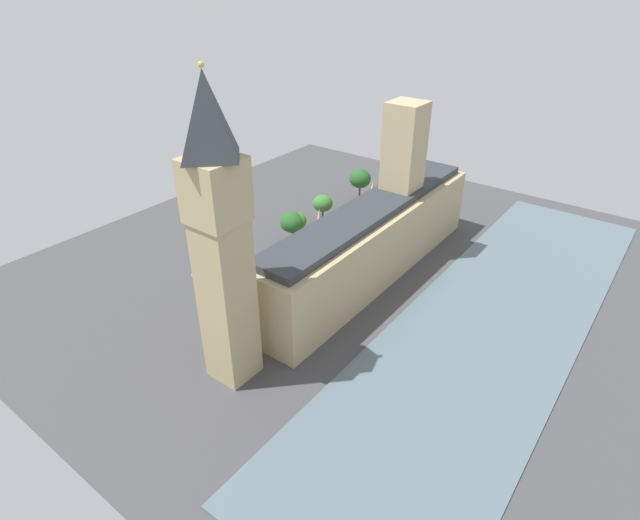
{
  "coord_description": "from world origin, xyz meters",
  "views": [
    {
      "loc": [
        -53.38,
        86.75,
        62.06
      ],
      "look_at": [
        1.0,
        14.7,
        9.55
      ],
      "focal_mm": 28.34,
      "sensor_mm": 36.0,
      "label": 1
    }
  ],
  "objects_px": {
    "car_black_opposite_hall": "(243,308)",
    "double_decker_bus_corner": "(348,224)",
    "parliament_building": "(374,234)",
    "car_dark_green_near_tower": "(256,291)",
    "plane_tree_midblock": "(360,179)",
    "clock_tower": "(220,237)",
    "car_yellow_cab_trailing": "(318,247)",
    "plane_tree_under_trees": "(297,221)",
    "pedestrian_far_end": "(359,246)",
    "plane_tree_leading": "(323,203)",
    "plane_tree_by_river_gate": "(292,222)",
    "car_silver_kerbside": "(267,279)",
    "street_lamp_slot_10": "(194,281)"
  },
  "relations": [
    {
      "from": "car_black_opposite_hall",
      "to": "plane_tree_midblock",
      "type": "xyz_separation_m",
      "value": [
        12.64,
        -63.13,
        6.12
      ]
    },
    {
      "from": "car_yellow_cab_trailing",
      "to": "plane_tree_midblock",
      "type": "xyz_separation_m",
      "value": [
        8.99,
        -32.79,
        6.12
      ]
    },
    {
      "from": "pedestrian_far_end",
      "to": "plane_tree_by_river_gate",
      "type": "bearing_deg",
      "value": 37.14
    },
    {
      "from": "double_decker_bus_corner",
      "to": "plane_tree_leading",
      "type": "height_order",
      "value": "plane_tree_leading"
    },
    {
      "from": "parliament_building",
      "to": "plane_tree_under_trees",
      "type": "distance_m",
      "value": 23.4
    },
    {
      "from": "clock_tower",
      "to": "car_yellow_cab_trailing",
      "type": "bearing_deg",
      "value": -71.17
    },
    {
      "from": "plane_tree_under_trees",
      "to": "plane_tree_leading",
      "type": "distance_m",
      "value": 13.52
    },
    {
      "from": "parliament_building",
      "to": "car_black_opposite_hall",
      "type": "bearing_deg",
      "value": 67.08
    },
    {
      "from": "car_black_opposite_hall",
      "to": "street_lamp_slot_10",
      "type": "distance_m",
      "value": 12.53
    },
    {
      "from": "plane_tree_under_trees",
      "to": "plane_tree_midblock",
      "type": "bearing_deg",
      "value": -86.26
    },
    {
      "from": "car_black_opposite_hall",
      "to": "plane_tree_under_trees",
      "type": "relative_size",
      "value": 0.53
    },
    {
      "from": "car_yellow_cab_trailing",
      "to": "car_silver_kerbside",
      "type": "height_order",
      "value": "same"
    },
    {
      "from": "pedestrian_far_end",
      "to": "plane_tree_under_trees",
      "type": "height_order",
      "value": "plane_tree_under_trees"
    },
    {
      "from": "car_yellow_cab_trailing",
      "to": "pedestrian_far_end",
      "type": "xyz_separation_m",
      "value": [
        -7.96,
        -6.94,
        -0.18
      ]
    },
    {
      "from": "car_dark_green_near_tower",
      "to": "pedestrian_far_end",
      "type": "xyz_separation_m",
      "value": [
        -6.6,
        -31.03,
        -0.17
      ]
    },
    {
      "from": "car_silver_kerbside",
      "to": "plane_tree_midblock",
      "type": "height_order",
      "value": "plane_tree_midblock"
    },
    {
      "from": "parliament_building",
      "to": "car_dark_green_near_tower",
      "type": "height_order",
      "value": "parliament_building"
    },
    {
      "from": "clock_tower",
      "to": "street_lamp_slot_10",
      "type": "xyz_separation_m",
      "value": [
        23.14,
        -11.08,
        -22.49
      ]
    },
    {
      "from": "clock_tower",
      "to": "car_dark_green_near_tower",
      "type": "bearing_deg",
      "value": -55.56
    },
    {
      "from": "plane_tree_midblock",
      "to": "car_black_opposite_hall",
      "type": "bearing_deg",
      "value": 101.32
    },
    {
      "from": "car_black_opposite_hall",
      "to": "plane_tree_leading",
      "type": "height_order",
      "value": "plane_tree_leading"
    },
    {
      "from": "double_decker_bus_corner",
      "to": "car_dark_green_near_tower",
      "type": "xyz_separation_m",
      "value": [
        -0.92,
        36.82,
        -1.75
      ]
    },
    {
      "from": "car_black_opposite_hall",
      "to": "double_decker_bus_corner",
      "type": "bearing_deg",
      "value": 89.85
    },
    {
      "from": "clock_tower",
      "to": "car_black_opposite_hall",
      "type": "relative_size",
      "value": 11.64
    },
    {
      "from": "plane_tree_by_river_gate",
      "to": "plane_tree_leading",
      "type": "bearing_deg",
      "value": -85.27
    },
    {
      "from": "plane_tree_by_river_gate",
      "to": "plane_tree_midblock",
      "type": "xyz_separation_m",
      "value": [
        1.64,
        -33.78,
        0.92
      ]
    },
    {
      "from": "car_dark_green_near_tower",
      "to": "plane_tree_by_river_gate",
      "type": "distance_m",
      "value": 25.23
    },
    {
      "from": "car_silver_kerbside",
      "to": "plane_tree_under_trees",
      "type": "height_order",
      "value": "plane_tree_under_trees"
    },
    {
      "from": "car_yellow_cab_trailing",
      "to": "car_dark_green_near_tower",
      "type": "relative_size",
      "value": 1.08
    },
    {
      "from": "car_yellow_cab_trailing",
      "to": "car_black_opposite_hall",
      "type": "xyz_separation_m",
      "value": [
        -3.65,
        30.34,
        -0.0
      ]
    },
    {
      "from": "plane_tree_under_trees",
      "to": "plane_tree_leading",
      "type": "bearing_deg",
      "value": -82.79
    },
    {
      "from": "car_black_opposite_hall",
      "to": "plane_tree_under_trees",
      "type": "bearing_deg",
      "value": 104.65
    },
    {
      "from": "double_decker_bus_corner",
      "to": "plane_tree_leading",
      "type": "bearing_deg",
      "value": 172.29
    },
    {
      "from": "pedestrian_far_end",
      "to": "car_dark_green_near_tower",
      "type": "bearing_deg",
      "value": 87.74
    },
    {
      "from": "parliament_building",
      "to": "clock_tower",
      "type": "xyz_separation_m",
      "value": [
        1.26,
        43.49,
        17.03
      ]
    },
    {
      "from": "pedestrian_far_end",
      "to": "plane_tree_midblock",
      "type": "bearing_deg",
      "value": -47.0
    },
    {
      "from": "car_yellow_cab_trailing",
      "to": "street_lamp_slot_10",
      "type": "bearing_deg",
      "value": -110.25
    },
    {
      "from": "car_black_opposite_hall",
      "to": "car_dark_green_near_tower",
      "type": "bearing_deg",
      "value": 105.74
    },
    {
      "from": "pedestrian_far_end",
      "to": "plane_tree_under_trees",
      "type": "bearing_deg",
      "value": 34.78
    },
    {
      "from": "pedestrian_far_end",
      "to": "plane_tree_midblock",
      "type": "xyz_separation_m",
      "value": [
        16.94,
        -25.85,
        6.3
      ]
    },
    {
      "from": "clock_tower",
      "to": "car_dark_green_near_tower",
      "type": "relative_size",
      "value": 12.02
    },
    {
      "from": "car_silver_kerbside",
      "to": "street_lamp_slot_10",
      "type": "relative_size",
      "value": 0.78
    },
    {
      "from": "parliament_building",
      "to": "car_black_opposite_hall",
      "type": "distance_m",
      "value": 33.58
    },
    {
      "from": "clock_tower",
      "to": "plane_tree_midblock",
      "type": "bearing_deg",
      "value": -72.65
    },
    {
      "from": "car_dark_green_near_tower",
      "to": "plane_tree_leading",
      "type": "bearing_deg",
      "value": -81.43
    },
    {
      "from": "car_dark_green_near_tower",
      "to": "plane_tree_under_trees",
      "type": "xyz_separation_m",
      "value": [
        8.2,
        -24.12,
        5.27
      ]
    },
    {
      "from": "car_silver_kerbside",
      "to": "pedestrian_far_end",
      "type": "bearing_deg",
      "value": -112.0
    },
    {
      "from": "car_yellow_cab_trailing",
      "to": "double_decker_bus_corner",
      "type": "bearing_deg",
      "value": 81.67
    },
    {
      "from": "parliament_building",
      "to": "plane_tree_by_river_gate",
      "type": "height_order",
      "value": "parliament_building"
    },
    {
      "from": "car_silver_kerbside",
      "to": "plane_tree_midblock",
      "type": "xyz_separation_m",
      "value": [
        8.84,
        -51.65,
        6.12
      ]
    }
  ]
}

